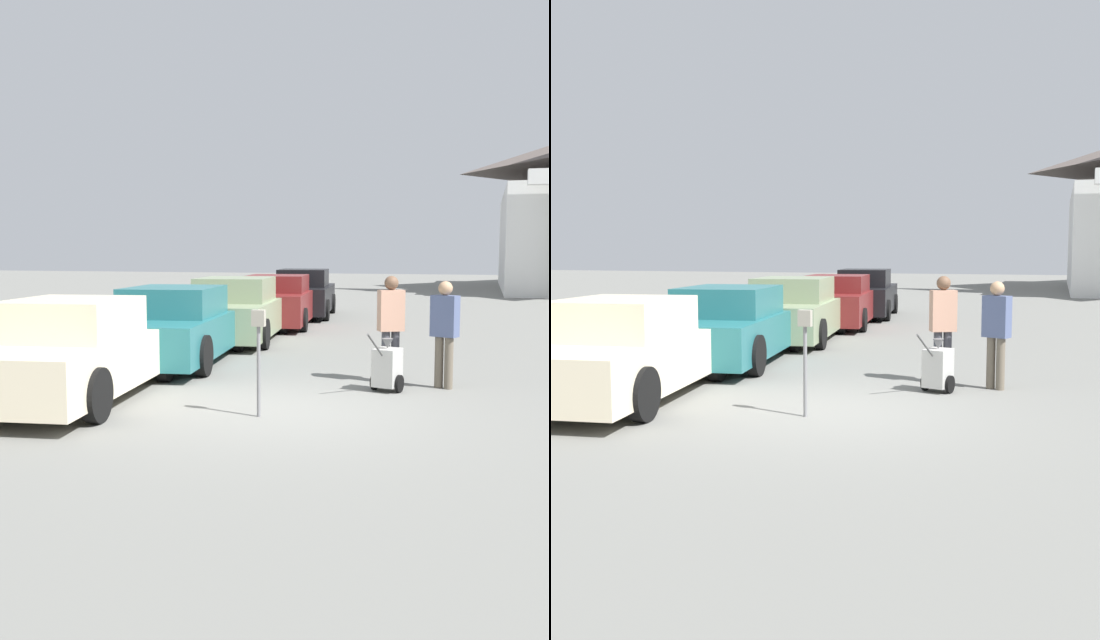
# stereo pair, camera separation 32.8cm
# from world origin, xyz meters

# --- Properties ---
(ground_plane) EXTENTS (120.00, 120.00, 0.00)m
(ground_plane) POSITION_xyz_m (0.00, 0.00, 0.00)
(ground_plane) COLOR slate
(parked_car_cream) EXTENTS (2.51, 5.00, 1.51)m
(parked_car_cream) POSITION_xyz_m (-3.12, -0.06, 0.70)
(parked_car_cream) COLOR beige
(parked_car_cream) RESTS_ON ground_plane
(parked_car_teal) EXTENTS (2.58, 5.27, 1.52)m
(parked_car_teal) POSITION_xyz_m (-3.12, 3.60, 0.71)
(parked_car_teal) COLOR #23666B
(parked_car_teal) RESTS_ON ground_plane
(parked_car_sage) EXTENTS (2.58, 5.21, 1.57)m
(parked_car_sage) POSITION_xyz_m (-3.12, 7.19, 0.73)
(parked_car_sage) COLOR gray
(parked_car_sage) RESTS_ON ground_plane
(parked_car_maroon) EXTENTS (2.57, 5.17, 1.51)m
(parked_car_maroon) POSITION_xyz_m (-3.12, 10.84, 0.71)
(parked_car_maroon) COLOR maroon
(parked_car_maroon) RESTS_ON ground_plane
(parked_car_black) EXTENTS (2.40, 4.83, 1.61)m
(parked_car_black) POSITION_xyz_m (-3.12, 13.98, 0.74)
(parked_car_black) COLOR black
(parked_car_black) RESTS_ON ground_plane
(parking_meter) EXTENTS (0.18, 0.09, 1.44)m
(parking_meter) POSITION_xyz_m (-0.12, -0.43, 1.00)
(parking_meter) COLOR slate
(parking_meter) RESTS_ON ground_plane
(person_worker) EXTENTS (0.47, 0.38, 1.80)m
(person_worker) POSITION_xyz_m (1.25, 2.61, 1.04)
(person_worker) COLOR #3F3F47
(person_worker) RESTS_ON ground_plane
(person_supervisor) EXTENTS (0.47, 0.37, 1.74)m
(person_supervisor) POSITION_xyz_m (2.15, 2.31, 0.99)
(person_supervisor) COLOR #665B4C
(person_supervisor) RESTS_ON ground_plane
(equipment_cart) EXTENTS (0.53, 1.00, 1.00)m
(equipment_cart) POSITION_xyz_m (1.30, 1.80, 0.39)
(equipment_cart) COLOR #B2B2AD
(equipment_cart) RESTS_ON ground_plane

